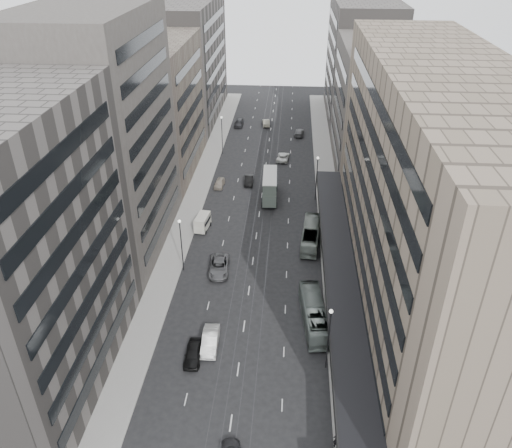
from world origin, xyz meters
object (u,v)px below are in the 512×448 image
(sedan_2, at_px, (219,266))
(pedestrian, at_px, (337,439))
(bus_near, at_px, (314,314))
(bus_far, at_px, (311,235))
(sedan_0, at_px, (193,353))
(double_decker, at_px, (270,186))
(sedan_1, at_px, (210,341))
(panel_van, at_px, (202,222))

(sedan_2, relative_size, pedestrian, 3.00)
(bus_near, bearing_deg, sedan_2, -43.36)
(bus_far, xyz_separation_m, sedan_0, (-13.73, -25.30, -0.66))
(bus_far, xyz_separation_m, sedan_2, (-13.09, -8.48, -0.61))
(double_decker, relative_size, sedan_0, 1.92)
(bus_far, xyz_separation_m, double_decker, (-7.00, 14.18, 1.12))
(bus_near, bearing_deg, sedan_1, 15.51)
(sedan_0, bearing_deg, bus_far, 60.11)
(bus_near, relative_size, sedan_0, 2.36)
(bus_far, xyz_separation_m, sedan_1, (-12.11, -23.22, -0.59))
(pedestrian, bearing_deg, double_decker, -91.76)
(panel_van, height_order, sedan_2, panel_van)
(panel_van, relative_size, sedan_1, 0.81)
(bus_near, bearing_deg, bus_far, -96.19)
(double_decker, relative_size, pedestrian, 4.39)
(sedan_0, bearing_deg, sedan_1, 50.67)
(panel_van, xyz_separation_m, pedestrian, (19.00, -38.24, -0.23))
(bus_near, xyz_separation_m, panel_van, (-17.30, 21.15, -0.12))
(panel_van, xyz_separation_m, sedan_2, (4.21, -11.23, -0.54))
(pedestrian, bearing_deg, bus_near, -96.02)
(bus_near, distance_m, panel_van, 27.33)
(panel_van, xyz_separation_m, sedan_1, (5.18, -25.98, -0.53))
(panel_van, height_order, pedestrian, panel_van)
(panel_van, xyz_separation_m, sedan_0, (3.57, -28.05, -0.60))
(pedestrian, bearing_deg, bus_far, -98.96)
(panel_van, bearing_deg, double_decker, 55.38)
(bus_far, height_order, sedan_0, bus_far)
(bus_far, relative_size, sedan_0, 2.27)
(sedan_0, bearing_deg, bus_near, 25.27)
(bus_far, height_order, panel_van, bus_far)
(double_decker, distance_m, sedan_2, 23.52)
(panel_van, bearing_deg, bus_far, -1.63)
(bus_far, height_order, double_decker, double_decker)
(bus_far, bearing_deg, panel_van, -3.93)
(bus_far, bearing_deg, sedan_1, 67.56)
(panel_van, distance_m, pedestrian, 42.70)
(bus_near, bearing_deg, sedan_0, 20.48)
(bus_near, relative_size, double_decker, 1.23)
(sedan_1, xyz_separation_m, sedan_2, (-0.98, 14.75, -0.02))
(double_decker, xyz_separation_m, sedan_0, (-6.73, -39.48, -1.78))
(sedan_1, relative_size, sedan_2, 0.86)
(sedan_0, relative_size, sedan_2, 0.76)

